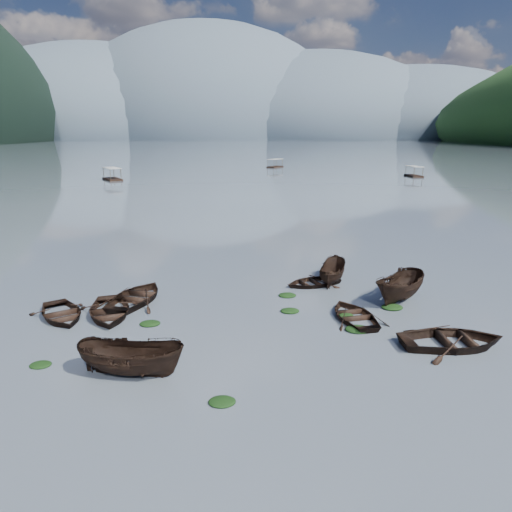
{
  "coord_description": "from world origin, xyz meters",
  "views": [
    {
      "loc": [
        -1.03,
        -16.73,
        9.74
      ],
      "look_at": [
        0.0,
        12.0,
        2.0
      ],
      "focal_mm": 32.0,
      "sensor_mm": 36.0,
      "label": 1
    }
  ],
  "objects_px": {
    "rowboat_0": "(109,316)",
    "pontoon_centre": "(275,167)",
    "rowboat_3": "(354,319)",
    "pontoon_left": "(113,180)"
  },
  "relations": [
    {
      "from": "rowboat_0",
      "to": "pontoon_centre",
      "type": "height_order",
      "value": "pontoon_centre"
    },
    {
      "from": "rowboat_3",
      "to": "rowboat_0",
      "type": "bearing_deg",
      "value": -14.74
    },
    {
      "from": "rowboat_3",
      "to": "pontoon_left",
      "type": "xyz_separation_m",
      "value": [
        -33.6,
        77.57,
        0.0
      ]
    },
    {
      "from": "rowboat_3",
      "to": "pontoon_centre",
      "type": "distance_m",
      "value": 114.5
    },
    {
      "from": "pontoon_left",
      "to": "pontoon_centre",
      "type": "relative_size",
      "value": 1.08
    },
    {
      "from": "rowboat_0",
      "to": "rowboat_3",
      "type": "relative_size",
      "value": 1.14
    },
    {
      "from": "rowboat_3",
      "to": "pontoon_centre",
      "type": "xyz_separation_m",
      "value": [
        4.43,
        114.42,
        0.0
      ]
    },
    {
      "from": "rowboat_3",
      "to": "pontoon_centre",
      "type": "height_order",
      "value": "pontoon_centre"
    },
    {
      "from": "pontoon_left",
      "to": "pontoon_centre",
      "type": "xyz_separation_m",
      "value": [
        38.03,
        36.85,
        0.0
      ]
    },
    {
      "from": "pontoon_centre",
      "to": "rowboat_0",
      "type": "bearing_deg",
      "value": -65.91
    }
  ]
}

